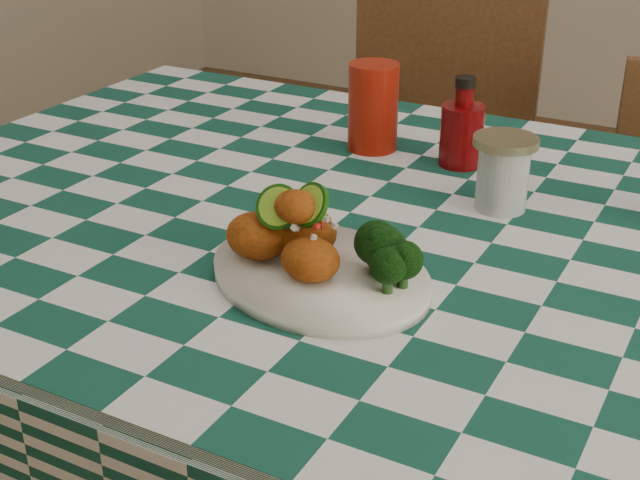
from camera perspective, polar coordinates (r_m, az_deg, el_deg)
The scene contains 8 objects.
dining_table at distance 1.42m, azimuth 5.53°, elevation -13.75°, with size 1.66×1.06×0.79m, color #124839, non-canonical shape.
plate at distance 1.06m, azimuth 0.00°, elevation -2.25°, with size 0.29×0.23×0.02m, color white, non-canonical shape.
fried_chicken_pile at distance 1.04m, azimuth -1.26°, elevation 0.80°, with size 0.15×0.11×0.09m, color #B04A11, non-canonical shape.
broccoli_side at distance 1.02m, azimuth 4.29°, elevation -0.99°, with size 0.08×0.08×0.06m, color black, non-canonical shape.
red_tumbler at distance 1.47m, azimuth 3.42°, elevation 8.50°, with size 0.08×0.08×0.14m, color #9E1708.
ketchup_bottle at distance 1.41m, azimuth 9.11°, elevation 7.49°, with size 0.07×0.07×0.14m, color #640506, non-canonical shape.
mason_jar at distance 1.26m, azimuth 11.63°, elevation 4.20°, with size 0.09×0.09×0.11m, color #B2BCBA, non-canonical shape.
wooden_chair_left at distance 2.03m, azimuth 6.49°, elevation 1.62°, with size 0.43×0.45×0.93m, color #472814, non-canonical shape.
Camera 1 is at (0.40, -1.02, 1.29)m, focal length 50.00 mm.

